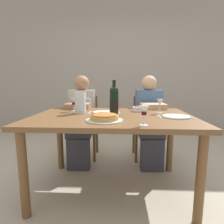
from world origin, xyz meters
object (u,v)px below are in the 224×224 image
at_px(baked_tart, 104,117).
at_px(dinner_plate_left_setting, 176,117).
at_px(water_pitcher, 80,104).
at_px(dinner_plate_right_setting, 104,112).
at_px(salad_bowl, 139,109).
at_px(chair_left, 85,122).
at_px(diner_right, 150,118).
at_px(chair_right, 146,123).
at_px(diner_left, 81,117).
at_px(dining_table, 113,125).
at_px(wine_bottle, 114,101).
at_px(wine_glass_spare, 80,100).
at_px(wine_glass_left_diner, 74,102).
at_px(wine_glass_centre, 160,103).
at_px(wine_glass_right_diner, 144,112).

bearing_deg(baked_tart, dinner_plate_left_setting, 16.63).
distance_m(water_pitcher, dinner_plate_right_setting, 0.26).
height_order(salad_bowl, chair_left, chair_left).
bearing_deg(diner_right, chair_right, -90.32).
height_order(water_pitcher, diner_left, diner_left).
bearing_deg(diner_right, dining_table, 53.22).
relative_size(water_pitcher, diner_left, 0.19).
distance_m(chair_right, diner_right, 0.26).
distance_m(wine_bottle, water_pitcher, 0.38).
distance_m(water_pitcher, chair_right, 1.15).
xyz_separation_m(water_pitcher, salad_bowl, (0.60, 0.14, -0.07)).
bearing_deg(wine_glass_spare, diner_right, 15.34).
xyz_separation_m(dining_table, wine_glass_left_diner, (-0.43, 0.23, 0.19)).
relative_size(dining_table, diner_left, 1.29).
distance_m(wine_glass_centre, diner_left, 1.07).
relative_size(wine_glass_right_diner, wine_glass_centre, 1.01).
distance_m(dinner_plate_left_setting, chair_left, 1.42).
bearing_deg(chair_right, wine_bottle, 62.98).
height_order(salad_bowl, dinner_plate_left_setting, salad_bowl).
bearing_deg(wine_glass_left_diner, dining_table, -28.14).
height_order(wine_glass_right_diner, dinner_plate_right_setting, wine_glass_right_diner).
xyz_separation_m(dinner_plate_left_setting, diner_right, (-0.12, 0.72, -0.15)).
relative_size(wine_glass_left_diner, wine_glass_spare, 0.98).
xyz_separation_m(baked_tart, salad_bowl, (0.32, 0.51, 0.00)).
relative_size(wine_bottle, wine_glass_spare, 2.28).
bearing_deg(water_pitcher, wine_glass_centre, 2.35).
relative_size(baked_tart, wine_glass_centre, 2.07).
xyz_separation_m(wine_glass_centre, wine_glass_spare, (-0.88, 0.27, -0.00)).
distance_m(wine_glass_right_diner, diner_right, 1.10).
relative_size(water_pitcher, dinner_plate_right_setting, 0.93).
bearing_deg(diner_left, wine_bottle, 123.10).
bearing_deg(water_pitcher, wine_glass_right_diner, -42.08).
distance_m(baked_tart, wine_glass_right_diner, 0.34).
bearing_deg(baked_tart, wine_glass_left_diner, 127.71).
distance_m(chair_left, diner_right, 0.94).
bearing_deg(baked_tart, wine_glass_spare, 117.76).
relative_size(wine_glass_left_diner, dinner_plate_right_setting, 0.61).
bearing_deg(diner_right, wine_bottle, 55.48).
height_order(water_pitcher, wine_glass_centre, water_pitcher).
relative_size(dining_table, wine_glass_left_diner, 10.57).
bearing_deg(water_pitcher, chair_right, 44.74).
relative_size(wine_glass_left_diner, wine_glass_centre, 0.99).
height_order(dinner_plate_right_setting, chair_left, chair_left).
bearing_deg(dining_table, wine_glass_left_diner, 151.86).
distance_m(wine_glass_left_diner, dinner_plate_right_setting, 0.36).
relative_size(baked_tart, salad_bowl, 2.22).
xyz_separation_m(dining_table, water_pitcher, (-0.33, 0.12, 0.19)).
xyz_separation_m(wine_glass_left_diner, dinner_plate_right_setting, (0.34, -0.10, -0.09)).
bearing_deg(wine_glass_centre, baked_tart, -142.38).
relative_size(chair_left, diner_right, 0.75).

